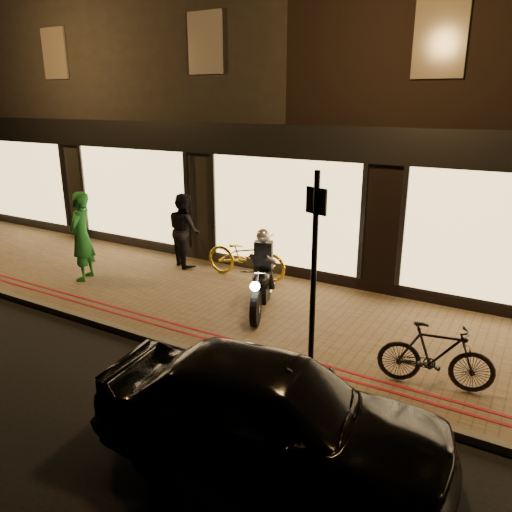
{
  "coord_description": "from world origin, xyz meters",
  "views": [
    {
      "loc": [
        5.02,
        -5.69,
        3.96
      ],
      "look_at": [
        0.31,
        2.25,
        1.1
      ],
      "focal_mm": 35.0,
      "sensor_mm": 36.0,
      "label": 1
    }
  ],
  "objects_px": {
    "sign_post": "(314,268)",
    "bicycle_gold": "(246,256)",
    "motorcycle": "(262,280)",
    "person_green": "(81,236)",
    "parked_car": "(271,412)"
  },
  "relations": [
    {
      "from": "sign_post",
      "to": "bicycle_gold",
      "type": "distance_m",
      "value": 4.58
    },
    {
      "from": "bicycle_gold",
      "to": "parked_car",
      "type": "height_order",
      "value": "parked_car"
    },
    {
      "from": "motorcycle",
      "to": "sign_post",
      "type": "xyz_separation_m",
      "value": [
        1.82,
        -1.74,
        1.06
      ]
    },
    {
      "from": "motorcycle",
      "to": "sign_post",
      "type": "distance_m",
      "value": 2.73
    },
    {
      "from": "parked_car",
      "to": "bicycle_gold",
      "type": "bearing_deg",
      "value": 26.1
    },
    {
      "from": "sign_post",
      "to": "parked_car",
      "type": "relative_size",
      "value": 0.75
    },
    {
      "from": "motorcycle",
      "to": "sign_post",
      "type": "height_order",
      "value": "sign_post"
    },
    {
      "from": "bicycle_gold",
      "to": "motorcycle",
      "type": "bearing_deg",
      "value": -141.96
    },
    {
      "from": "parked_car",
      "to": "sign_post",
      "type": "bearing_deg",
      "value": 2.12
    },
    {
      "from": "sign_post",
      "to": "person_green",
      "type": "relative_size",
      "value": 1.51
    },
    {
      "from": "sign_post",
      "to": "parked_car",
      "type": "height_order",
      "value": "sign_post"
    },
    {
      "from": "motorcycle",
      "to": "bicycle_gold",
      "type": "relative_size",
      "value": 0.94
    },
    {
      "from": "bicycle_gold",
      "to": "person_green",
      "type": "distance_m",
      "value": 3.68
    },
    {
      "from": "bicycle_gold",
      "to": "sign_post",
      "type": "bearing_deg",
      "value": -138.86
    },
    {
      "from": "sign_post",
      "to": "bicycle_gold",
      "type": "xyz_separation_m",
      "value": [
        -3.07,
        3.19,
        -1.16
      ]
    }
  ]
}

